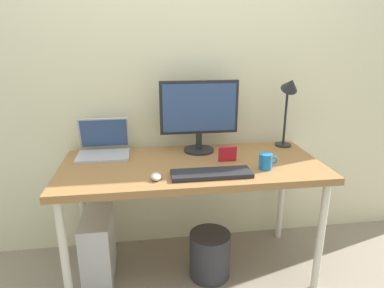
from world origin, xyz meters
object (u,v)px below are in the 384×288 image
Objects in this scene: monitor at (199,112)px; desk_lamp at (289,96)px; desk at (192,173)px; computer_tower at (98,246)px; laptop at (104,146)px; photo_frame at (228,154)px; keyboard at (211,174)px; wastebasket at (210,255)px; mouse at (156,176)px; coffee_mug at (266,161)px.

monitor is 1.02× the size of desk_lamp.
desk is 0.77m from computer_tower.
laptop is (-0.54, 0.23, 0.12)m from desk.
desk_lamp reaches higher than photo_frame.
keyboard is 1.47× the size of wastebasket.
wastebasket is (0.64, -0.30, -0.66)m from laptop.
monitor is at bearing -179.91° from desk_lamp.
desk is 3.53× the size of keyboard.
keyboard reaches higher than computer_tower.
computer_tower is at bearing -171.95° from desk_lamp.
wastebasket is (0.70, -0.10, -0.06)m from computer_tower.
laptop is 0.64m from computer_tower.
computer_tower is at bearing 177.36° from photo_frame.
monitor is 1.68× the size of wastebasket.
desk is 3.70× the size of computer_tower.
photo_frame is at bearing -2.64° from computer_tower.
monitor reaches higher than keyboard.
monitor is 1.20× the size of computer_tower.
mouse is at bearing -136.27° from desk.
laptop is 1.02m from coffee_mug.
mouse is 0.82× the size of photo_frame.
desk_lamp is 1.12× the size of keyboard.
wastebasket is at bearing -84.26° from monitor.
wastebasket is (0.33, 0.15, -0.62)m from mouse.
monitor is at bearing 89.90° from keyboard.
coffee_mug is at bearing -16.56° from wastebasket.
desk_lamp is (1.21, -0.02, 0.30)m from laptop.
computer_tower reaches higher than wastebasket.
desk is 17.26× the size of mouse.
photo_frame reaches higher than computer_tower.
laptop is at bearing 162.80° from photo_frame.
keyboard is (0.61, -0.44, -0.05)m from laptop.
computer_tower is (-0.67, 0.24, -0.56)m from keyboard.
keyboard is at bearing -124.40° from photo_frame.
monitor is 0.91m from wastebasket.
coffee_mug is at bearing -48.64° from monitor.
coffee_mug is at bearing -39.50° from photo_frame.
monitor is at bearing 54.94° from mouse.
desk_lamp reaches higher than desk.
keyboard is 0.25m from photo_frame.
computer_tower is (-1.00, 0.19, -0.59)m from coffee_mug.
keyboard is at bearing -19.83° from computer_tower.
coffee_mug is 1.00× the size of photo_frame.
wastebasket is (-0.30, 0.09, -0.65)m from coffee_mug.
wastebasket is at bearing 163.44° from coffee_mug.
laptop is at bearing 156.65° from desk.
photo_frame reaches higher than desk.
wastebasket is (-0.57, -0.28, -0.96)m from desk_lamp.
desk is 0.40m from monitor.
coffee_mug is (-0.27, -0.37, -0.31)m from desk_lamp.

